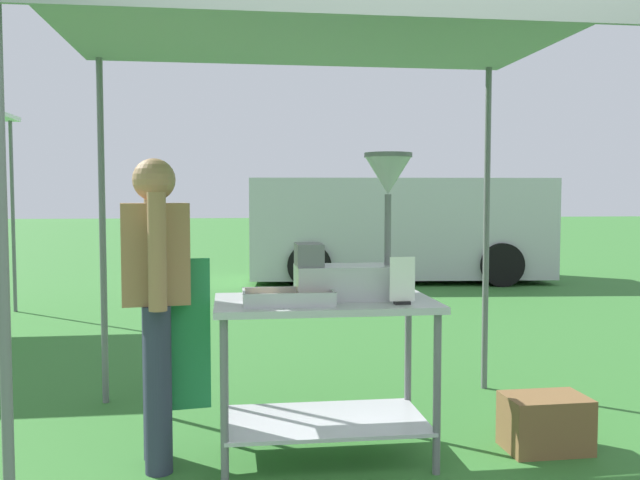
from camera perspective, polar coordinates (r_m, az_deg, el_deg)
ground_plane at (r=8.95m, az=-2.48°, el=-5.45°), size 70.00×70.00×0.00m
stall_canopy at (r=3.87m, az=0.21°, el=16.75°), size 2.90×2.30×2.38m
donut_cart at (r=3.76m, az=0.40°, el=-8.66°), size 1.17×0.67×0.86m
donut_tray at (r=3.58m, az=-2.65°, el=-4.89°), size 0.46×0.27×0.07m
donut_fryer at (r=3.74m, az=3.04°, el=-0.59°), size 0.63×0.28×0.78m
menu_sign at (r=3.58m, az=6.77°, el=-3.61°), size 0.13×0.05×0.24m
vendor at (r=3.71m, az=-13.24°, el=-4.41°), size 0.46×0.54×1.61m
supply_crate at (r=4.19m, az=18.00°, el=-14.09°), size 0.46×0.31×0.31m
van_silver at (r=11.75m, az=6.41°, el=1.01°), size 5.00×2.43×1.69m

